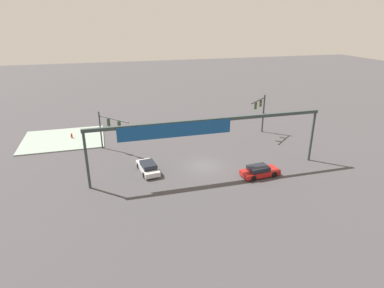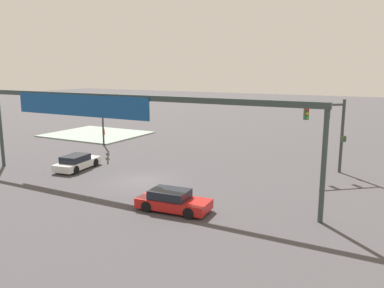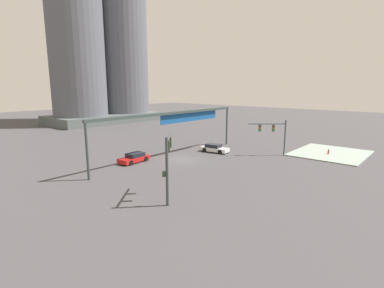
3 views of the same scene
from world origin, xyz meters
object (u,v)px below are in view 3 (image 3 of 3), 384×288
traffic_signal_near_corner (168,157)px  traffic_signal_opposite_side (274,131)px  sedan_car_waiting_far (134,158)px  fire_hydrant_on_curb (328,152)px  sedan_car_approaching (214,148)px

traffic_signal_near_corner → traffic_signal_opposite_side: (21.99, 0.86, -0.36)m
traffic_signal_opposite_side → sedan_car_waiting_far: (-15.55, 11.94, -2.96)m
traffic_signal_opposite_side → fire_hydrant_on_curb: traffic_signal_opposite_side is taller
sedan_car_approaching → fire_hydrant_on_curb: 16.43m
sedan_car_approaching → fire_hydrant_on_curb: size_ratio=6.22×
sedan_car_approaching → fire_hydrant_on_curb: (9.07, -13.71, -0.09)m
traffic_signal_near_corner → sedan_car_waiting_far: (6.44, 12.80, -3.31)m
sedan_car_approaching → sedan_car_waiting_far: same height
traffic_signal_opposite_side → sedan_car_approaching: bearing=-13.5°
sedan_car_approaching → sedan_car_waiting_far: (-11.73, 4.33, 0.00)m
sedan_car_waiting_far → fire_hydrant_on_curb: size_ratio=6.13×
traffic_signal_near_corner → traffic_signal_opposite_side: bearing=-37.6°
traffic_signal_near_corner → sedan_car_approaching: traffic_signal_near_corner is taller
sedan_car_approaching → sedan_car_waiting_far: size_ratio=1.01×
sedan_car_approaching → sedan_car_waiting_far: bearing=-117.7°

